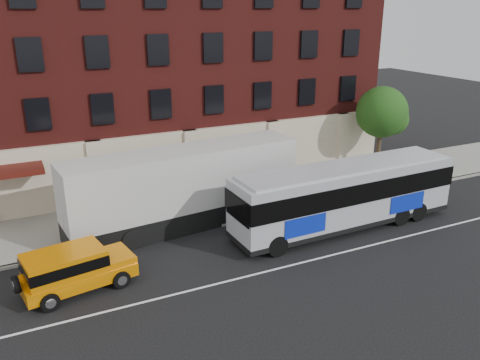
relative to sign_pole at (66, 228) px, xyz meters
name	(u,v)px	position (x,y,z in m)	size (l,w,h in m)	color
ground	(282,274)	(8.50, -6.15, -1.45)	(120.00, 120.00, 0.00)	black
sidewalk	(208,205)	(8.50, 2.85, -1.38)	(60.00, 6.00, 0.15)	gray
kerb	(228,223)	(8.50, -0.15, -1.38)	(60.00, 0.25, 0.15)	gray
lane_line	(277,269)	(8.50, -5.65, -1.45)	(60.00, 0.12, 0.01)	white
building	(162,67)	(8.49, 10.77, 6.13)	(30.00, 12.10, 15.00)	#5C1916
sign_pole	(66,228)	(0.00, 0.00, 0.00)	(0.30, 0.20, 2.50)	gray
street_tree	(382,114)	(22.04, 3.34, 2.96)	(3.60, 3.60, 6.20)	#34251A
city_bus	(345,194)	(14.12, -3.17, 0.53)	(13.15, 3.10, 3.59)	#ABADB6
yellow_suv	(72,268)	(-0.24, -3.45, -0.36)	(5.09, 2.78, 1.90)	orange
shipping_container	(185,189)	(6.40, 0.87, 0.71)	(13.29, 3.99, 4.36)	black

